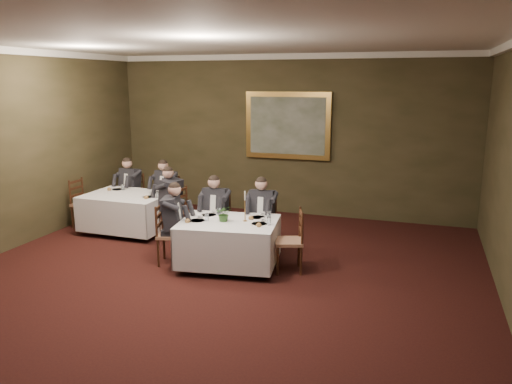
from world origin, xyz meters
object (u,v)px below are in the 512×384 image
Objects in this scene: chair_main_endright at (289,254)px; chair_sec_backleft at (132,206)px; diner_sec_backright at (167,199)px; painting at (288,126)px; table_main at (229,240)px; centerpiece at (224,213)px; chair_sec_endright at (174,223)px; chair_main_backleft at (217,234)px; diner_main_backleft at (216,222)px; diner_sec_endright at (173,211)px; chair_main_endleft at (171,246)px; diner_sec_backleft at (131,196)px; chair_main_backright at (263,237)px; chair_sec_backright at (168,210)px; chair_sec_endleft at (85,213)px; diner_main_endleft at (171,233)px; candlestick at (245,210)px; diner_main_backright at (262,224)px; table_second at (128,210)px.

chair_main_endright and chair_sec_backleft have the same top height.
painting is (2.17, 1.57, 1.47)m from diner_sec_backright.
table_main is 6.17× the size of centerpiece.
chair_main_endright reaches higher than table_main.
painting is (0.00, 3.52, 1.53)m from table_main.
chair_main_endright is 2.74m from chair_sec_endright.
chair_main_backleft is 1.59m from chair_main_endright.
painting reaches higher than diner_main_backleft.
chair_main_endright is (1.48, -0.58, 0.00)m from chair_main_backleft.
chair_main_endleft is at bearing -139.07° from diner_sec_endright.
chair_main_endleft is at bearing 79.23° from chair_main_endright.
chair_sec_endright is (-2.55, 0.99, 0.00)m from chair_main_endright.
chair_main_backright is at bearing 170.55° from diner_sec_backleft.
chair_main_endleft and chair_main_endright have the same top height.
chair_sec_backright is 1.00× the size of chair_sec_endright.
centerpiece is (2.10, -1.98, 0.62)m from chair_sec_backright.
diner_sec_endright reaches higher than chair_sec_endleft.
diner_sec_endright reaches higher than chair_main_backleft.
chair_main_backright is (0.82, 0.12, 0.00)m from chair_main_backleft.
chair_main_endleft is 1.45m from diner_sec_endright.
candlestick is at bearing 86.14° from diner_main_endleft.
table_main is at bearing 83.26° from diner_main_endleft.
chair_sec_backleft is 1.01m from chair_sec_endleft.
diner_main_backright is 3.07m from painting.
chair_sec_backleft is 1.00× the size of chair_sec_endright.
chair_main_backleft and chair_sec_backright have the same top height.
diner_main_backleft reaches higher than chair_main_endleft.
table_main is 0.88m from diner_main_backleft.
chair_main_backleft is 1.00× the size of chair_main_backright.
diner_sec_endright is (-2.56, 0.99, 0.23)m from chair_main_endright.
chair_main_endleft is at bearing 65.63° from chair_sec_endleft.
table_second is 1.62× the size of chair_sec_endright.
diner_main_backleft is 1.60m from chair_main_endright.
centerpiece is at bearing -91.08° from painting.
chair_sec_endleft is 4.06m from candlestick.
diner_main_endleft and diner_sec_backright have the same top height.
chair_sec_endright is 0.23m from diner_sec_endright.
chair_sec_backleft is (-2.08, 2.11, -0.23)m from diner_main_endleft.
table_second is at bearing 103.98° from diner_sec_endright.
diner_sec_backleft is at bearing -29.14° from diner_main_backleft.
diner_sec_backright is (-2.47, 1.11, 0.23)m from chair_main_backright.
chair_sec_backleft is 3.62m from centerpiece.
diner_sec_backright reaches higher than chair_main_backright.
diner_main_backright is 1.58m from diner_main_endleft.
centerpiece reaches higher than chair_main_endright.
chair_sec_endleft is at bearing 103.89° from chair_sec_endright.
chair_sec_endright is (0.58, -0.83, 0.00)m from chair_sec_backright.
diner_main_backright is 1.92m from chair_sec_endright.
chair_sec_endright is at bearing 136.91° from diner_sec_backright.
painting is (-0.30, 2.69, 1.47)m from diner_main_backright.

